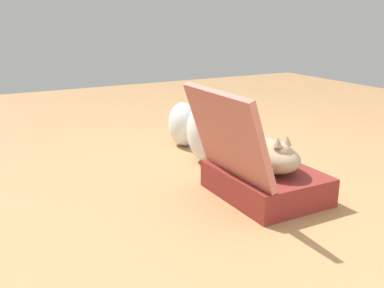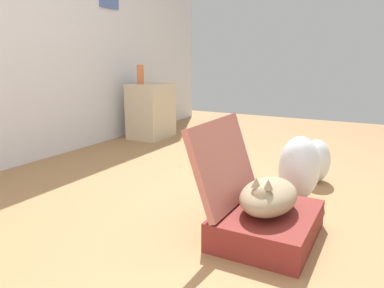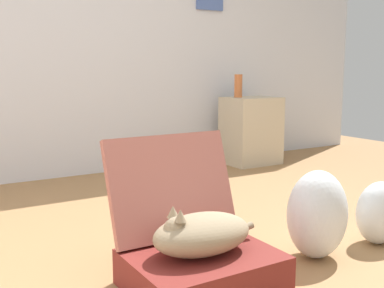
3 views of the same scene
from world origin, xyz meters
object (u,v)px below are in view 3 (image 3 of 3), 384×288
cat (201,234)px  plastic_bag_clear (380,213)px  plastic_bag_white (317,214)px  suitcase_base (202,270)px  side_table (251,131)px  vase_tall (238,86)px

cat → plastic_bag_clear: (1.09, -0.05, -0.07)m
plastic_bag_white → plastic_bag_clear: 0.43m
plastic_bag_white → suitcase_base: bearing=179.0°
plastic_bag_clear → side_table: side_table is taller
plastic_bag_clear → cat: bearing=177.5°
cat → plastic_bag_white: size_ratio=1.19×
suitcase_base → cat: size_ratio=1.17×
plastic_bag_white → side_table: 2.35m
suitcase_base → plastic_bag_clear: 1.08m
plastic_bag_white → plastic_bag_clear: (0.42, -0.04, -0.05)m
side_table → vase_tall: size_ratio=2.96×
cat → vase_tall: size_ratio=2.38×
plastic_bag_clear → vase_tall: (0.64, 2.10, 0.59)m
cat → vase_tall: (1.72, 2.06, 0.51)m
cat → suitcase_base: bearing=-3.2°
suitcase_base → side_table: size_ratio=0.94×
plastic_bag_white → vase_tall: 2.39m
suitcase_base → plastic_bag_white: (0.65, -0.01, 0.14)m
cat → side_table: 2.73m
suitcase_base → side_table: (1.84, 2.01, 0.25)m
plastic_bag_white → plastic_bag_clear: plastic_bag_white is taller
side_table → vase_tall: bearing=159.1°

